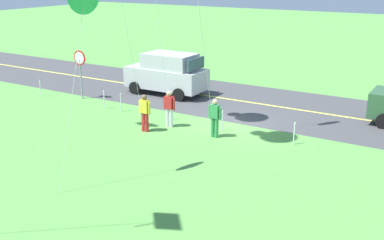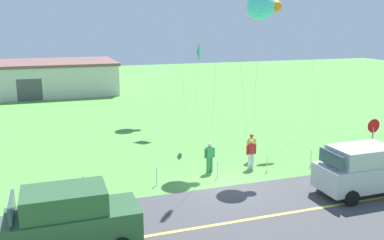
{
  "view_description": "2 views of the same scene",
  "coord_description": "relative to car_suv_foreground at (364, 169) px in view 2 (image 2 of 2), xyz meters",
  "views": [
    {
      "loc": [
        -8.81,
        17.54,
        6.54
      ],
      "look_at": [
        -0.5,
        3.79,
        1.39
      ],
      "focal_mm": 44.12,
      "sensor_mm": 36.0,
      "label": 1
    },
    {
      "loc": [
        -7.77,
        -17.67,
        7.56
      ],
      "look_at": [
        -0.4,
        3.88,
        2.31
      ],
      "focal_mm": 39.09,
      "sensor_mm": 36.0,
      "label": 2
    }
  ],
  "objects": [
    {
      "name": "road_centre_stripe",
      "position": [
        -5.35,
        -0.72,
        -1.15
      ],
      "size": [
        120.0,
        0.16,
        0.0
      ],
      "primitive_type": "cube",
      "color": "#E5E04C",
      "rests_on": "asphalt_road"
    },
    {
      "name": "car_parked_west_near",
      "position": [
        -12.78,
        -0.81,
        0.0
      ],
      "size": [
        4.4,
        2.12,
        2.24
      ],
      "color": "#2D5633",
      "rests_on": "ground"
    },
    {
      "name": "fence_post_3",
      "position": [
        -2.67,
        3.98,
        -0.7
      ],
      "size": [
        0.05,
        0.05,
        0.9
      ],
      "primitive_type": "cylinder",
      "color": "silver",
      "rests_on": "ground"
    },
    {
      "name": "fence_post_1",
      "position": [
        -8.62,
        3.98,
        -0.7
      ],
      "size": [
        0.05,
        0.05,
        0.9
      ],
      "primitive_type": "cylinder",
      "color": "silver",
      "rests_on": "ground"
    },
    {
      "name": "person_adult_companion",
      "position": [
        -5.57,
        4.84,
        -0.29
      ],
      "size": [
        0.58,
        0.22,
        1.6
      ],
      "rotation": [
        0.0,
        0.0,
        3.31
      ],
      "color": "#338C4C",
      "rests_on": "ground"
    },
    {
      "name": "fence_post_0",
      "position": [
        -12.03,
        3.98,
        -0.7
      ],
      "size": [
        0.05,
        0.05,
        0.9
      ],
      "primitive_type": "cylinder",
      "color": "silver",
      "rests_on": "ground"
    },
    {
      "name": "fence_post_5",
      "position": [
        1.06,
        3.98,
        -0.7
      ],
      "size": [
        0.05,
        0.05,
        0.9
      ],
      "primitive_type": "cylinder",
      "color": "silver",
      "rests_on": "ground"
    },
    {
      "name": "ground_plane",
      "position": [
        -5.35,
        3.28,
        -1.2
      ],
      "size": [
        120.0,
        120.0,
        0.1
      ],
      "primitive_type": "cube",
      "color": "#549342"
    },
    {
      "name": "stop_sign",
      "position": [
        3.29,
        3.18,
        0.65
      ],
      "size": [
        0.76,
        0.08,
        2.56
      ],
      "color": "gray",
      "rests_on": "ground"
    },
    {
      "name": "fence_post_4",
      "position": [
        0.0,
        3.98,
        -0.7
      ],
      "size": [
        0.05,
        0.05,
        0.9
      ],
      "primitive_type": "cylinder",
      "color": "silver",
      "rests_on": "ground"
    },
    {
      "name": "kite_orange_near",
      "position": [
        -4.25,
        10.41,
        4.64
      ],
      "size": [
        0.56,
        1.88,
        6.36
      ],
      "color": "silver",
      "rests_on": "ground"
    },
    {
      "name": "person_adult_near",
      "position": [
        -2.73,
        5.72,
        -0.29
      ],
      "size": [
        0.58,
        0.22,
        1.6
      ],
      "rotation": [
        0.0,
        0.0,
        3.41
      ],
      "color": "red",
      "rests_on": "ground"
    },
    {
      "name": "kite_yellow_high",
      "position": [
        -2.67,
        5.21,
        7.28
      ],
      "size": [
        1.9,
        1.4,
        9.14
      ],
      "color": "silver",
      "rests_on": "ground"
    },
    {
      "name": "fence_post_2",
      "position": [
        -5.48,
        3.98,
        -0.7
      ],
      "size": [
        0.05,
        0.05,
        0.9
      ],
      "primitive_type": "cylinder",
      "color": "silver",
      "rests_on": "ground"
    },
    {
      "name": "asphalt_road",
      "position": [
        -5.35,
        -0.72,
        -1.15
      ],
      "size": [
        120.0,
        7.0,
        0.0
      ],
      "primitive_type": "cube",
      "color": "#424244",
      "rests_on": "ground"
    },
    {
      "name": "car_suv_foreground",
      "position": [
        0.0,
        0.0,
        0.0
      ],
      "size": [
        4.4,
        2.12,
        2.24
      ],
      "color": "#B7B7BC",
      "rests_on": "ground"
    },
    {
      "name": "warehouse_distant",
      "position": [
        -15.1,
        35.02,
        0.6
      ],
      "size": [
        18.36,
        10.2,
        3.5
      ],
      "color": "beige",
      "rests_on": "ground"
    },
    {
      "name": "person_child_watcher",
      "position": [
        -3.26,
        4.68,
        -0.29
      ],
      "size": [
        0.58,
        0.22,
        1.6
      ],
      "rotation": [
        0.0,
        0.0,
        2.42
      ],
      "color": "silver",
      "rests_on": "ground"
    }
  ]
}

